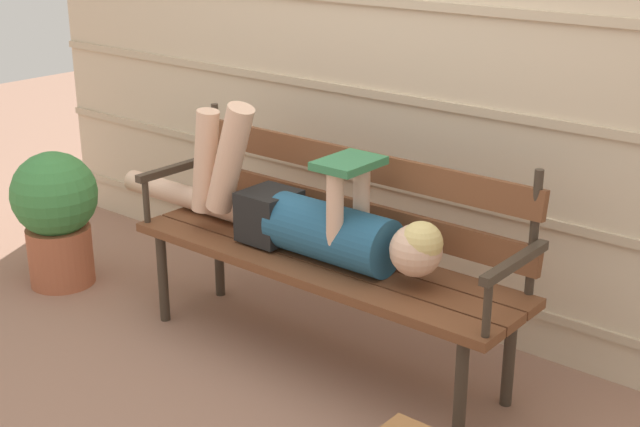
{
  "coord_description": "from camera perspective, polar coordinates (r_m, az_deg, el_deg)",
  "views": [
    {
      "loc": [
        2.0,
        -2.31,
        1.76
      ],
      "look_at": [
        0.0,
        0.12,
        0.62
      ],
      "focal_mm": 49.31,
      "sensor_mm": 36.0,
      "label": 1
    }
  ],
  "objects": [
    {
      "name": "park_bench",
      "position": [
        3.44,
        0.71,
        -1.74
      ],
      "size": [
        1.69,
        0.45,
        0.9
      ],
      "color": "brown",
      "rests_on": "ground"
    },
    {
      "name": "ground_plane",
      "position": [
        3.52,
        -1.27,
        -10.09
      ],
      "size": [
        12.0,
        12.0,
        0.0
      ],
      "primitive_type": "plane",
      "color": "#936B56"
    },
    {
      "name": "reclining_person",
      "position": [
        3.41,
        -1.26,
        -0.11
      ],
      "size": [
        1.74,
        0.25,
        0.57
      ],
      "color": "#23567A"
    },
    {
      "name": "potted_plant",
      "position": [
        4.31,
        -16.75,
        0.09
      ],
      "size": [
        0.4,
        0.4,
        0.65
      ],
      "color": "#AD5B3D",
      "rests_on": "ground"
    },
    {
      "name": "house_siding",
      "position": [
        3.68,
        6.06,
        10.4
      ],
      "size": [
        4.64,
        0.08,
        2.32
      ],
      "color": "beige",
      "rests_on": "ground"
    }
  ]
}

